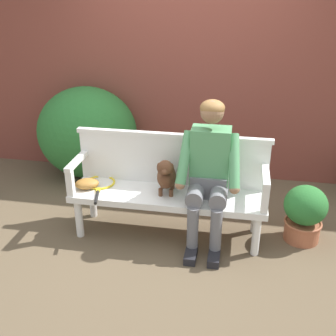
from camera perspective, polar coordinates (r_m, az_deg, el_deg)
The scene contains 12 objects.
ground_plane at distance 3.95m, azimuth -0.00°, elevation -9.09°, with size 40.00×40.00×0.00m, color brown.
brick_garden_fence at distance 4.91m, azimuth 3.35°, elevation 13.91°, with size 8.00×0.30×2.58m, color brown.
hedge_bush_far_left at distance 4.99m, azimuth -11.19°, elevation 4.86°, with size 1.20×1.03×1.10m, color #286B2D.
garden_bench at distance 3.76m, azimuth -0.00°, elevation -4.27°, with size 1.78×0.49×0.43m.
bench_backrest at distance 3.81m, azimuth 0.58°, elevation 1.36°, with size 1.82×0.06×0.50m.
bench_armrest_left_end at distance 3.80m, azimuth -12.93°, elevation -0.26°, with size 0.06×0.49×0.28m.
bench_armrest_right_end at distance 3.52m, azimuth 13.45°, elevation -2.33°, with size 0.06×0.49×0.28m.
person_seated at distance 3.56m, azimuth 5.75°, elevation -0.13°, with size 0.56×0.64×1.30m.
dog_on_bench at distance 3.64m, azimuth -0.24°, elevation -1.05°, with size 0.19×0.37×0.36m.
tennis_racket at distance 3.93m, azimuth -9.51°, elevation -2.19°, with size 0.35×0.58×0.03m.
baseball_glove at distance 3.87m, azimuth -11.24°, elevation -2.15°, with size 0.22×0.17×0.09m, color #9E6B2D.
potted_plant at distance 3.92m, azimuth 18.54°, elevation -5.87°, with size 0.39×0.39×0.54m.
Camera 1 is at (0.59, -3.24, 2.18)m, focal length 43.66 mm.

